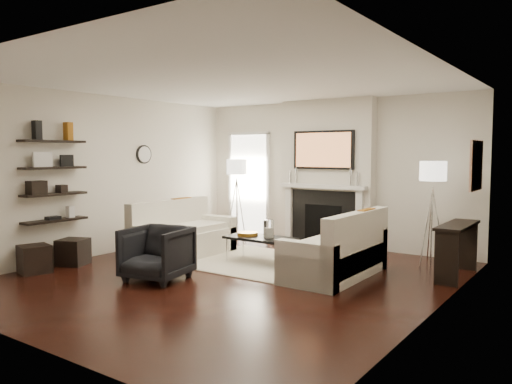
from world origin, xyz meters
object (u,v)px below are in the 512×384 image
Objects in this scene: loveseat_left_base at (184,243)px; lamp_right_shade at (433,171)px; lamp_left_shade at (237,167)px; loveseat_right_base at (335,261)px; armchair at (157,251)px; coffee_table at (261,238)px; ottoman_near at (73,252)px.

lamp_right_shade is (3.58, 1.72, 1.24)m from loveseat_left_base.
lamp_right_shade reaches higher than loveseat_left_base.
lamp_left_shade is 3.90m from lamp_right_shade.
loveseat_left_base is at bearing -175.59° from loveseat_right_base.
loveseat_right_base is at bearing 4.41° from loveseat_left_base.
armchair is 3.61m from lamp_left_shade.
loveseat_right_base and coffee_table have the same top height.
lamp_right_shade is at bearing -2.37° from lamp_left_shade.
coffee_table is at bearing -146.44° from lamp_right_shade.
loveseat_right_base is 4.50× the size of ottoman_near.
loveseat_right_base is 3.65m from lamp_left_shade.
armchair is at bearing -59.71° from loveseat_left_base.
lamp_right_shade is (2.77, 3.10, 1.05)m from armchair.
lamp_right_shade is (2.20, 1.46, 1.05)m from coffee_table.
coffee_table reaches higher than ottoman_near.
loveseat_right_base is at bearing 24.93° from ottoman_near.
loveseat_left_base is at bearing -80.26° from lamp_left_shade.
coffee_table is 2.75× the size of lamp_right_shade.
lamp_right_shade is 5.67m from ottoman_near.
loveseat_left_base is at bearing -154.38° from lamp_right_shade.
lamp_left_shade reaches higher than loveseat_right_base.
loveseat_left_base is 2.24× the size of armchair.
armchair is at bearing -131.80° from lamp_right_shade.
loveseat_left_base reaches higher than ottoman_near.
lamp_right_shade is at bearing 33.56° from coffee_table.
loveseat_right_base is 2.47m from armchair.
ottoman_near is at bearing -100.47° from lamp_left_shade.
loveseat_left_base is 1.00× the size of loveseat_right_base.
coffee_table is at bearing -43.52° from lamp_left_shade.
lamp_right_shade reaches higher than coffee_table.
coffee_table is (1.38, 0.26, 0.19)m from loveseat_left_base.
loveseat_left_base is at bearing 109.20° from armchair.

